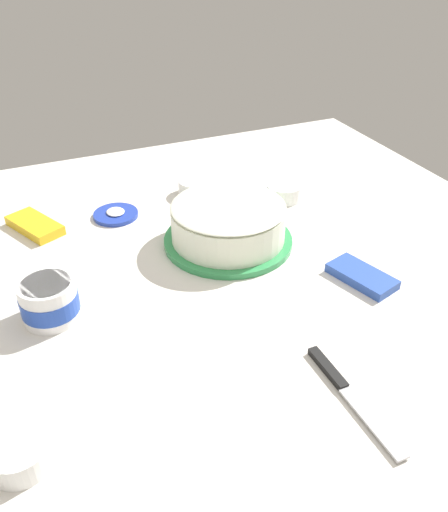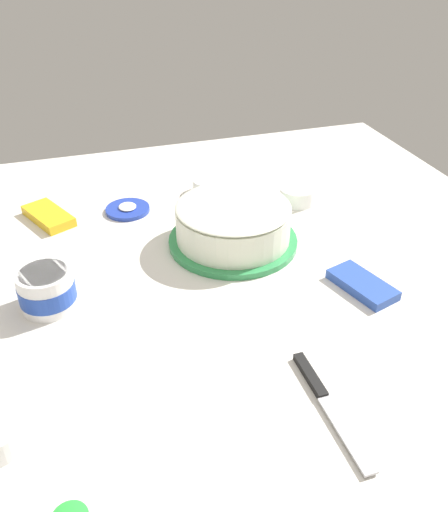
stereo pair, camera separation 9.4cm
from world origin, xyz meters
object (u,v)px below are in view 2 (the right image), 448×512
object	(u,v)px
sprinkle_bowl_blue	(297,195)
candy_box_upper	(362,285)
frosting_tub	(46,289)
spreading_knife	(324,398)
frosted_cake	(233,224)
sprinkle_bowl_orange	(210,185)
frosting_tub_lid	(128,209)
candy_box_lower	(49,216)

from	to	relation	value
sprinkle_bowl_blue	candy_box_upper	xyz separation A→B (m)	(0.38, -0.03, -0.01)
frosting_tub	spreading_knife	bearing A→B (deg)	47.08
frosted_cake	spreading_knife	xyz separation A→B (m)	(0.48, -0.01, -0.04)
sprinkle_bowl_blue	frosting_tub	bearing A→B (deg)	-68.28
frosted_cake	sprinkle_bowl_orange	xyz separation A→B (m)	(-0.26, 0.02, -0.03)
spreading_knife	sprinkle_bowl_blue	world-z (taller)	sprinkle_bowl_blue
frosting_tub_lid	candy_box_upper	size ratio (longest dim) A/B	0.79
frosting_tub	sprinkle_bowl_orange	xyz separation A→B (m)	(-0.37, 0.43, -0.02)
spreading_knife	frosting_tub	bearing A→B (deg)	-132.92
spreading_knife	candy_box_lower	distance (m)	0.81
sprinkle_bowl_orange	candy_box_upper	world-z (taller)	sprinkle_bowl_orange
frosting_tub	spreading_knife	xyz separation A→B (m)	(0.37, 0.40, -0.03)
frosted_cake	candy_box_lower	world-z (taller)	frosted_cake
candy_box_lower	frosted_cake	bearing A→B (deg)	33.45
frosted_cake	spreading_knife	world-z (taller)	frosted_cake
frosted_cake	candy_box_lower	bearing A→B (deg)	-120.87
frosting_tub	candy_box_upper	world-z (taller)	frosting_tub
frosting_tub_lid	candy_box_upper	xyz separation A→B (m)	(0.46, 0.40, 0.00)
sprinkle_bowl_orange	candy_box_lower	bearing A→B (deg)	-86.92
sprinkle_bowl_blue	candy_box_lower	xyz separation A→B (m)	(-0.10, -0.61, -0.01)
frosted_cake	sprinkle_bowl_orange	size ratio (longest dim) A/B	3.07
frosting_tub	candy_box_upper	distance (m)	0.61
frosting_tub	frosting_tub_lid	size ratio (longest dim) A/B	0.97
sprinkle_bowl_blue	candy_box_upper	distance (m)	0.38
frosted_cake	candy_box_upper	bearing A→B (deg)	38.82
frosting_tub_lid	sprinkle_bowl_blue	world-z (taller)	sprinkle_bowl_blue
frosting_tub_lid	candy_box_upper	world-z (taller)	candy_box_upper
frosting_tub_lid	candy_box_upper	bearing A→B (deg)	40.66
frosting_tub	candy_box_upper	bearing A→B (deg)	77.67
frosting_tub	frosting_tub_lid	bearing A→B (deg)	148.91
sprinkle_bowl_orange	candy_box_lower	xyz separation A→B (m)	(0.02, -0.42, -0.01)
frosted_cake	frosting_tub	world-z (taller)	frosted_cake
frosting_tub	frosted_cake	bearing A→B (deg)	105.07
spreading_knife	frosting_tub_lid	bearing A→B (deg)	-164.40
sprinkle_bowl_orange	candy_box_upper	distance (m)	0.53
spreading_knife	candy_box_lower	size ratio (longest dim) A/B	1.59
frosted_cake	candy_box_upper	xyz separation A→B (m)	(0.24, 0.19, -0.04)
frosting_tub_lid	sprinkle_bowl_orange	world-z (taller)	sprinkle_bowl_orange
spreading_knife	sprinkle_bowl_orange	xyz separation A→B (m)	(-0.73, 0.03, 0.02)
frosted_cake	spreading_knife	size ratio (longest dim) A/B	1.23
candy_box_lower	candy_box_upper	world-z (taller)	candy_box_lower
candy_box_upper	candy_box_lower	bearing A→B (deg)	-145.47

